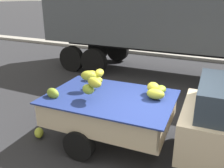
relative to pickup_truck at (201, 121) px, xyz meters
name	(u,v)px	position (x,y,z in m)	size (l,w,h in m)	color
ground	(155,157)	(-0.76, -0.28, -0.88)	(220.00, 220.00, 0.00)	#28282B
curb_strip	(206,58)	(-0.76, 8.51, -0.80)	(80.00, 0.80, 0.16)	gray
pickup_truck	(201,121)	(0.00, 0.00, 0.00)	(4.81, 2.14, 1.70)	#CCB793
semi_trailer	(193,12)	(-1.15, 5.20, 1.66)	(12.04, 2.79, 3.95)	#4C5156
fallen_banana_bunch_near_tailgate	(39,133)	(-3.41, -0.73, -0.78)	(0.35, 0.21, 0.19)	#A4B032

